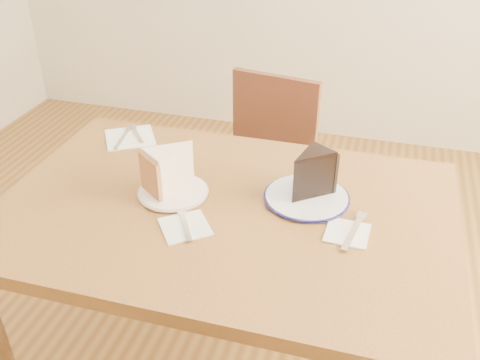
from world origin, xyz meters
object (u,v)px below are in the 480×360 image
at_px(carrot_cake, 173,169).
at_px(chocolate_cake, 308,177).
at_px(table, 225,236).
at_px(chair_far, 260,177).
at_px(plate_cream, 173,192).
at_px(plate_navy, 307,197).

relative_size(carrot_cake, chocolate_cake, 1.11).
relative_size(table, carrot_cake, 9.18).
xyz_separation_m(table, chair_far, (-0.05, 0.62, -0.19)).
distance_m(plate_cream, chocolate_cake, 0.37).
bearing_deg(table, plate_navy, 24.26).
height_order(table, plate_navy, plate_navy).
relative_size(plate_cream, carrot_cake, 1.41).
bearing_deg(chocolate_cake, plate_navy, 124.56).
xyz_separation_m(chair_far, carrot_cake, (-0.10, -0.58, 0.35)).
bearing_deg(chair_far, chocolate_cake, 126.16).
distance_m(table, chair_far, 0.65).
xyz_separation_m(chair_far, plate_cream, (-0.10, -0.61, 0.29)).
bearing_deg(carrot_cake, plate_navy, 44.68).
distance_m(plate_cream, plate_navy, 0.36).
bearing_deg(plate_cream, table, -6.40).
bearing_deg(plate_cream, carrot_cake, 104.08).
bearing_deg(chocolate_cake, chair_far, -31.50).
bearing_deg(chair_far, plate_navy, 126.02).
height_order(chair_far, plate_navy, chair_far).
xyz_separation_m(table, plate_cream, (-0.15, 0.02, 0.10)).
bearing_deg(table, plate_cream, 173.60).
height_order(table, carrot_cake, carrot_cake).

